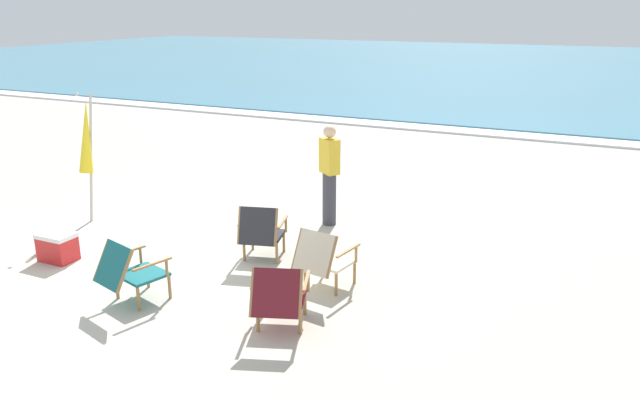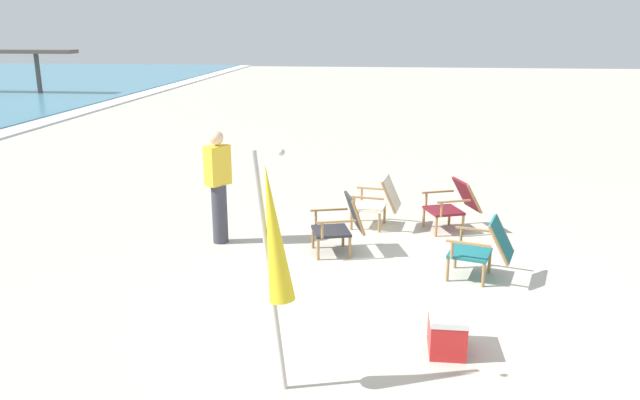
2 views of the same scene
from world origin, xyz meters
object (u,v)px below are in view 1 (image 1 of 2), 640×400
Objects in this scene: beach_chair_back_right at (261,231)px; umbrella_furled_yellow at (86,138)px; cooler_box at (58,247)px; beach_chair_mid_center at (279,295)px; beach_chair_far_center at (323,258)px; beach_chair_back_left at (129,270)px; person_near_chairs at (329,174)px.

umbrella_furled_yellow reaches higher than beach_chair_back_right.
beach_chair_mid_center is at bearing -6.17° from cooler_box.
beach_chair_far_center is 0.88× the size of beach_chair_mid_center.
beach_chair_far_center is at bearing -22.34° from beach_chair_back_right.
beach_chair_back_right reaches higher than beach_chair_back_left.
umbrella_furled_yellow is at bearing 174.92° from beach_chair_back_right.
beach_chair_mid_center is 1.86× the size of cooler_box.
beach_chair_back_right is 3.52m from umbrella_furled_yellow.
beach_chair_far_center is at bearing 34.66° from beach_chair_back_left.
beach_chair_mid_center is (0.01, -1.14, -0.01)m from beach_chair_far_center.
person_near_chairs is at bearing 22.23° from umbrella_furled_yellow.
person_near_chairs is at bearing 82.59° from beach_chair_back_right.
cooler_box is at bearing 162.24° from beach_chair_back_left.
beach_chair_mid_center is at bearing -22.91° from umbrella_furled_yellow.
person_near_chairs reaches higher than cooler_box.
beach_chair_mid_center reaches higher than cooler_box.
umbrella_furled_yellow reaches higher than cooler_box.
beach_chair_back_left reaches higher than beach_chair_mid_center.
beach_chair_mid_center is (1.18, -1.62, -0.01)m from beach_chair_back_right.
beach_chair_mid_center is (1.92, 0.18, -0.00)m from beach_chair_back_left.
beach_chair_far_center is at bearing -9.75° from umbrella_furled_yellow.
cooler_box is (-3.75, 0.41, -0.22)m from beach_chair_mid_center.
umbrella_furled_yellow is 4.32× the size of cooler_box.
beach_chair_mid_center is at bearing -89.47° from beach_chair_far_center.
beach_chair_back_right is 2.85m from cooler_box.
person_near_chairs is (-0.95, 3.40, 0.42)m from beach_chair_mid_center.
person_near_chairs reaches higher than beach_chair_back_left.
beach_chair_back_left is 1.93m from beach_chair_mid_center.
person_near_chairs is 3.33× the size of cooler_box.
beach_chair_back_left reaches higher than cooler_box.
beach_chair_back_left is 0.42× the size of umbrella_furled_yellow.
beach_chair_back_right is at bearing 157.66° from beach_chair_far_center.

